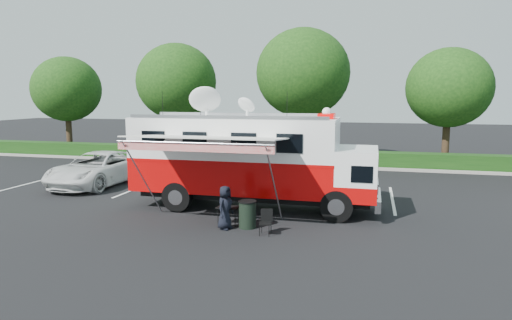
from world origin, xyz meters
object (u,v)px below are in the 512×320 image
at_px(command_truck, 251,159).
at_px(white_suv, 99,185).
at_px(folding_table, 228,208).
at_px(trash_bin, 247,214).

distance_m(command_truck, white_suv, 9.36).
height_order(folding_table, trash_bin, trash_bin).
height_order(white_suv, folding_table, white_suv).
xyz_separation_m(command_truck, folding_table, (-0.18, -2.43, -1.40)).
relative_size(folding_table, trash_bin, 0.81).
xyz_separation_m(command_truck, trash_bin, (0.58, -2.63, -1.52)).
xyz_separation_m(white_suv, trash_bin, (9.30, -5.38, 0.48)).
xyz_separation_m(white_suv, folding_table, (8.54, -5.17, 0.60)).
bearing_deg(white_suv, command_truck, -14.21).
bearing_deg(white_suv, folding_table, -27.93).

